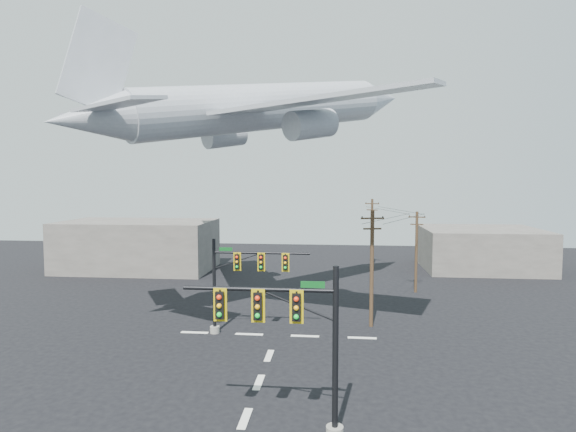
# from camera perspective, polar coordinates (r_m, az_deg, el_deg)

# --- Properties ---
(ground) EXTENTS (120.00, 120.00, 0.00)m
(ground) POSITION_cam_1_polar(r_m,az_deg,el_deg) (24.23, -5.12, -22.80)
(ground) COLOR black
(ground) RESTS_ON ground
(lane_markings) EXTENTS (14.00, 21.20, 0.01)m
(lane_markings) POSITION_cam_1_polar(r_m,az_deg,el_deg) (29.01, -3.03, -18.03)
(lane_markings) COLOR white
(lane_markings) RESTS_ON ground
(signal_mast_near) EXTENTS (6.90, 0.82, 7.47)m
(signal_mast_near) POSITION_cam_1_polar(r_m,az_deg,el_deg) (21.01, 1.03, -14.66)
(signal_mast_near) COLOR gray
(signal_mast_near) RESTS_ON ground
(signal_mast_far) EXTENTS (7.21, 0.75, 6.86)m
(signal_mast_far) POSITION_cam_1_polar(r_m,az_deg,el_deg) (34.63, -5.94, -7.59)
(signal_mast_far) COLOR gray
(signal_mast_far) RESTS_ON ground
(utility_pole_a) EXTENTS (1.74, 0.45, 8.76)m
(utility_pole_a) POSITION_cam_1_polar(r_m,az_deg,el_deg) (36.60, 9.90, -5.89)
(utility_pole_a) COLOR #48341F
(utility_pole_a) RESTS_ON ground
(utility_pole_b) EXTENTS (1.59, 0.46, 7.94)m
(utility_pole_b) POSITION_cam_1_polar(r_m,az_deg,el_deg) (48.61, 14.97, -3.95)
(utility_pole_b) COLOR #48341F
(utility_pole_b) RESTS_ON ground
(utility_pole_c) EXTENTS (1.74, 0.56, 8.62)m
(utility_pole_c) POSITION_cam_1_polar(r_m,az_deg,el_deg) (61.15, 9.91, -1.85)
(utility_pole_c) COLOR #48341F
(utility_pole_c) RESTS_ON ground
(power_lines) EXTENTS (6.65, 24.72, 0.10)m
(power_lines) POSITION_cam_1_polar(r_m,az_deg,el_deg) (48.55, 12.48, 0.31)
(power_lines) COLOR black
(airliner) EXTENTS (27.64, 27.80, 8.86)m
(airliner) POSITION_cam_1_polar(r_m,az_deg,el_deg) (39.60, -2.72, 12.64)
(airliner) COLOR #B0B4BD
(building_left) EXTENTS (18.00, 10.00, 6.00)m
(building_left) POSITION_cam_1_polar(r_m,az_deg,el_deg) (61.66, -17.38, -3.35)
(building_left) COLOR slate
(building_left) RESTS_ON ground
(building_right) EXTENTS (14.00, 12.00, 5.00)m
(building_right) POSITION_cam_1_polar(r_m,az_deg,el_deg) (64.29, 21.87, -3.60)
(building_right) COLOR slate
(building_right) RESTS_ON ground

